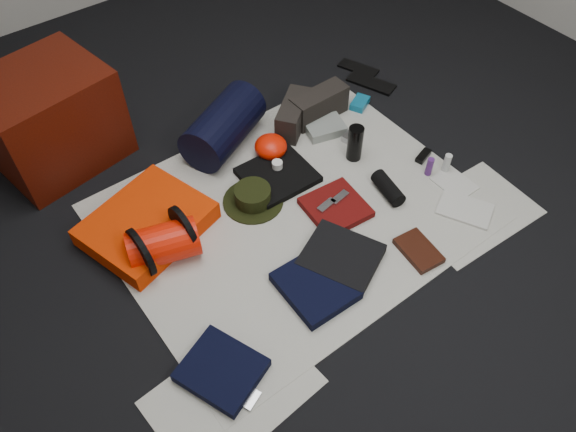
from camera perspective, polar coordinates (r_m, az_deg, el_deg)
floor at (r=2.60m, az=0.52°, el=0.30°), size 4.50×4.50×0.02m
newspaper_mat at (r=2.59m, az=0.52°, el=0.49°), size 1.60×1.30×0.01m
newspaper_sheet_front_left at (r=2.14m, az=-5.63°, el=-17.38°), size 0.61×0.44×0.00m
newspaper_sheet_front_right at (r=2.72m, az=18.08°, el=0.38°), size 0.60×0.43×0.00m
red_cabinet at (r=2.91m, az=-23.04°, el=9.06°), size 0.64×0.56×0.47m
sleeping_pad at (r=2.55m, az=-14.12°, el=-0.77°), size 0.60×0.54×0.09m
stuff_sack at (r=2.41m, az=-12.53°, el=-2.76°), size 0.33×0.25×0.17m
sack_strap_left at (r=2.38m, az=-14.69°, el=-3.57°), size 0.02×0.22×0.22m
sack_strap_right at (r=2.42m, az=-10.57°, el=-1.32°), size 0.02×0.22×0.22m
navy_duffel at (r=2.84m, az=-6.57°, el=9.07°), size 0.51×0.41×0.24m
boonie_brim at (r=2.62m, az=-3.56°, el=1.53°), size 0.34×0.34×0.01m
boonie_crown at (r=2.59m, az=-3.60°, el=2.13°), size 0.17×0.17×0.07m
hiking_boot_left at (r=2.95m, az=0.52°, el=10.26°), size 0.31×0.27×0.15m
hiking_boot_right at (r=3.01m, az=3.18°, el=11.21°), size 0.32×0.12×0.16m
flip_flop_left at (r=3.32m, az=8.44°, el=13.22°), size 0.19×0.29×0.02m
flip_flop_right at (r=3.43m, az=7.15°, el=14.67°), size 0.17×0.25×0.01m
trousers_navy_a at (r=2.15m, az=-6.77°, el=-15.27°), size 0.33×0.35×0.04m
trousers_navy_b at (r=2.31m, az=2.80°, el=-7.11°), size 0.27×0.31×0.05m
trousers_charcoal at (r=2.40m, az=5.40°, el=-4.18°), size 0.38×0.40×0.05m
black_tshirt at (r=2.72m, az=-1.05°, el=4.20°), size 0.33×0.31×0.03m
red_shirt at (r=2.58m, az=4.86°, el=0.88°), size 0.28×0.28×0.03m
orange_stuff_sack at (r=2.80m, az=-1.77°, el=7.06°), size 0.18×0.18×0.11m
first_aid_pouch at (r=2.96m, az=3.75°, el=8.96°), size 0.23×0.20×0.05m
water_bottle at (r=2.78m, az=6.82°, el=7.36°), size 0.09×0.09×0.19m
speaker at (r=2.67m, az=10.13°, el=2.81°), size 0.11×0.20×0.07m
compact_camera at (r=2.93m, az=6.33°, el=8.05°), size 0.10×0.07×0.04m
cyan_case at (r=3.14m, az=7.31°, el=11.30°), size 0.14×0.12×0.04m
toiletry_purple at (r=2.79m, az=14.18°, el=4.90°), size 0.04×0.04×0.10m
toiletry_clear at (r=2.83m, az=15.83°, el=5.19°), size 0.04×0.04×0.10m
paperback_book at (r=2.49m, az=13.13°, el=-3.44°), size 0.15×0.22×0.03m
map_booklet at (r=2.71m, az=17.53°, el=0.65°), size 0.25×0.29×0.01m
map_printout at (r=2.81m, az=16.55°, el=3.21°), size 0.15×0.19×0.01m
sunglasses at (r=2.89m, az=13.58°, el=5.96°), size 0.11×0.07×0.03m
key_cluster at (r=2.12m, az=-4.18°, el=-17.86°), size 0.10×0.10×0.01m
tape_roll at (r=2.72m, az=-1.10°, el=5.24°), size 0.05×0.05×0.04m
energy_bar_a at (r=2.56m, az=3.93°, el=1.09°), size 0.10×0.05×0.01m
energy_bar_b at (r=2.59m, az=5.28°, el=1.90°), size 0.10×0.05×0.01m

